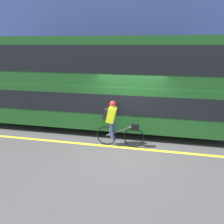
# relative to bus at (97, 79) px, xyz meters

# --- Properties ---
(ground_plane) EXTENTS (80.00, 80.00, 0.00)m
(ground_plane) POSITION_rel_bus_xyz_m (1.58, -1.87, -2.12)
(ground_plane) COLOR #424244
(road_center_line) EXTENTS (50.00, 0.14, 0.01)m
(road_center_line) POSITION_rel_bus_xyz_m (1.58, -1.90, -2.12)
(road_center_line) COLOR yellow
(road_center_line) RESTS_ON ground_plane
(sidewalk_curb) EXTENTS (60.00, 1.68, 0.10)m
(sidewalk_curb) POSITION_rel_bus_xyz_m (1.58, 3.08, -2.07)
(sidewalk_curb) COLOR gray
(sidewalk_curb) RESTS_ON ground_plane
(building_facade) EXTENTS (60.00, 0.30, 8.71)m
(building_facade) POSITION_rel_bus_xyz_m (1.58, 4.07, 2.24)
(building_facade) COLOR #33478C
(building_facade) RESTS_ON ground_plane
(bus) EXTENTS (10.99, 2.60, 3.81)m
(bus) POSITION_rel_bus_xyz_m (0.00, 0.00, 0.00)
(bus) COLOR black
(bus) RESTS_ON ground_plane
(cyclist_on_bike) EXTENTS (1.73, 0.32, 1.67)m
(cyclist_on_bike) POSITION_rel_bus_xyz_m (1.13, -1.79, -1.22)
(cyclist_on_bike) COLOR black
(cyclist_on_bike) RESTS_ON ground_plane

